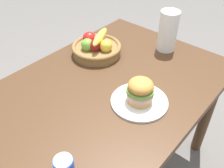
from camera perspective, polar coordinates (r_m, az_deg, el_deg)
name	(u,v)px	position (r m, az deg, el deg)	size (l,w,h in m)	color
dining_table	(100,106)	(1.30, -2.65, -4.96)	(1.40, 0.90, 0.75)	#4C301C
plate	(139,101)	(1.17, 6.22, -3.95)	(0.27, 0.27, 0.01)	white
sandwich	(140,91)	(1.13, 6.45, -1.50)	(0.13, 0.13, 0.12)	tan
fruit_basket	(96,47)	(1.48, -3.57, 8.43)	(0.29, 0.29, 0.14)	olive
paper_towel_roll	(168,31)	(1.53, 12.57, 11.67)	(0.11, 0.11, 0.24)	white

